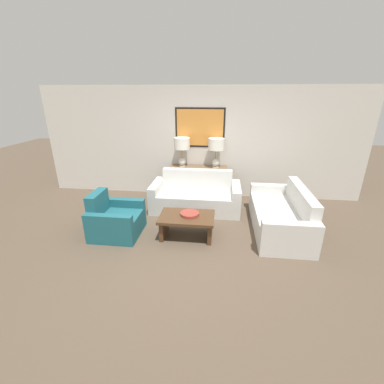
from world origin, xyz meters
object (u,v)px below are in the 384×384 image
object	(u,v)px
console_table	(199,182)
decorative_bowl	(190,214)
couch_by_side	(281,216)
armchair_near_back_wall	(115,220)
table_lamp_left	(182,146)
couch_by_back_wall	(196,197)
table_lamp_right	(216,147)
coffee_table	(187,222)

from	to	relation	value
console_table	decorative_bowl	distance (m)	1.87
couch_by_side	armchair_near_back_wall	size ratio (longest dim) A/B	2.29
decorative_bowl	couch_by_side	bearing A→B (deg)	14.89
couch_by_side	decorative_bowl	world-z (taller)	couch_by_side
table_lamp_left	couch_by_back_wall	xyz separation A→B (m)	(0.40, -0.66, -1.01)
table_lamp_right	decorative_bowl	world-z (taller)	table_lamp_right
table_lamp_left	decorative_bowl	distance (m)	2.10
table_lamp_right	couch_by_side	xyz separation A→B (m)	(1.32, -1.42, -1.01)
couch_by_side	armchair_near_back_wall	world-z (taller)	couch_by_side
couch_by_back_wall	armchair_near_back_wall	distance (m)	1.88
table_lamp_left	couch_by_side	bearing A→B (deg)	-33.75
coffee_table	console_table	bearing A→B (deg)	89.01
coffee_table	decorative_bowl	distance (m)	0.16
table_lamp_left	armchair_near_back_wall	xyz separation A→B (m)	(-0.97, -1.95, -1.02)
couch_by_side	decorative_bowl	size ratio (longest dim) A/B	5.76
couch_by_back_wall	couch_by_side	xyz separation A→B (m)	(1.72, -0.76, 0.00)
table_lamp_left	coffee_table	distance (m)	2.18
table_lamp_left	armchair_near_back_wall	distance (m)	2.40
decorative_bowl	couch_by_back_wall	bearing A→B (deg)	90.71
couch_by_back_wall	armchair_near_back_wall	world-z (taller)	couch_by_back_wall
couch_by_side	console_table	bearing A→B (deg)	140.48
couch_by_back_wall	coffee_table	distance (m)	1.24
coffee_table	armchair_near_back_wall	distance (m)	1.34
table_lamp_right	armchair_near_back_wall	xyz separation A→B (m)	(-1.77, -1.95, -1.02)
console_table	table_lamp_left	bearing A→B (deg)	180.00
console_table	armchair_near_back_wall	world-z (taller)	armchair_near_back_wall
console_table	couch_by_side	bearing A→B (deg)	-39.52
couch_by_back_wall	couch_by_side	size ratio (longest dim) A/B	1.00
coffee_table	armchair_near_back_wall	world-z (taller)	armchair_near_back_wall
decorative_bowl	table_lamp_left	bearing A→B (deg)	102.61
table_lamp_left	armchair_near_back_wall	size ratio (longest dim) A/B	0.81
couch_by_back_wall	armchair_near_back_wall	size ratio (longest dim) A/B	2.29
table_lamp_right	coffee_table	distance (m)	2.20
table_lamp_left	couch_by_side	world-z (taller)	table_lamp_left
armchair_near_back_wall	decorative_bowl	bearing A→B (deg)	3.13
table_lamp_right	decorative_bowl	bearing A→B (deg)	-101.73
console_table	armchair_near_back_wall	bearing A→B (deg)	-125.10
decorative_bowl	coffee_table	bearing A→B (deg)	-144.42
console_table	table_lamp_left	size ratio (longest dim) A/B	1.97
couch_by_back_wall	decorative_bowl	world-z (taller)	couch_by_back_wall
table_lamp_left	armchair_near_back_wall	bearing A→B (deg)	-116.36
table_lamp_right	couch_by_side	distance (m)	2.19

